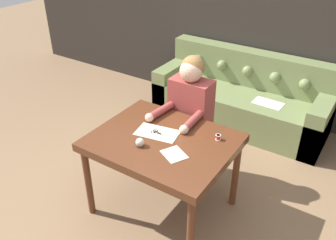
{
  "coord_description": "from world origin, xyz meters",
  "views": [
    {
      "loc": [
        1.38,
        -1.94,
        2.4
      ],
      "look_at": [
        -0.03,
        0.2,
        0.87
      ],
      "focal_mm": 38.0,
      "sensor_mm": 36.0,
      "label": 1
    }
  ],
  "objects": [
    {
      "name": "wall_back",
      "position": [
        0.0,
        2.3,
        1.3
      ],
      "size": [
        8.0,
        0.06,
        2.6
      ],
      "color": "#2D2823",
      "rests_on": "ground_plane"
    },
    {
      "name": "pin_cushion",
      "position": [
        -0.08,
        -0.12,
        0.8
      ],
      "size": [
        0.07,
        0.07,
        0.07
      ],
      "color": "#4C3828",
      "rests_on": "dining_table"
    },
    {
      "name": "couch",
      "position": [
        -0.03,
        1.9,
        0.32
      ],
      "size": [
        2.14,
        0.79,
        0.89
      ],
      "color": "olive",
      "rests_on": "ground_plane"
    },
    {
      "name": "ground_plane",
      "position": [
        0.0,
        0.0,
        0.0
      ],
      "size": [
        16.0,
        16.0,
        0.0
      ],
      "primitive_type": "plane",
      "color": "#846647"
    },
    {
      "name": "pattern_paper_offcut",
      "position": [
        0.21,
        -0.07,
        0.77
      ],
      "size": [
        0.24,
        0.23,
        0.0
      ],
      "color": "beige",
      "rests_on": "dining_table"
    },
    {
      "name": "person",
      "position": [
        -0.06,
        0.65,
        0.66
      ],
      "size": [
        0.44,
        0.6,
        1.28
      ],
      "color": "#33281E",
      "rests_on": "ground_plane"
    },
    {
      "name": "dining_table",
      "position": [
        0.01,
        0.06,
        0.69
      ],
      "size": [
        1.15,
        0.92,
        0.77
      ],
      "color": "#562D19",
      "rests_on": "ground_plane"
    },
    {
      "name": "pattern_paper_main",
      "position": [
        -0.08,
        0.11,
        0.77
      ],
      "size": [
        0.39,
        0.27,
        0.0
      ],
      "color": "beige",
      "rests_on": "dining_table"
    },
    {
      "name": "thread_spool",
      "position": [
        0.4,
        0.3,
        0.79
      ],
      "size": [
        0.04,
        0.04,
        0.05
      ],
      "color": "red",
      "rests_on": "dining_table"
    },
    {
      "name": "scissors",
      "position": [
        -0.06,
        0.11,
        0.77
      ],
      "size": [
        0.22,
        0.08,
        0.01
      ],
      "color": "silver",
      "rests_on": "dining_table"
    }
  ]
}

